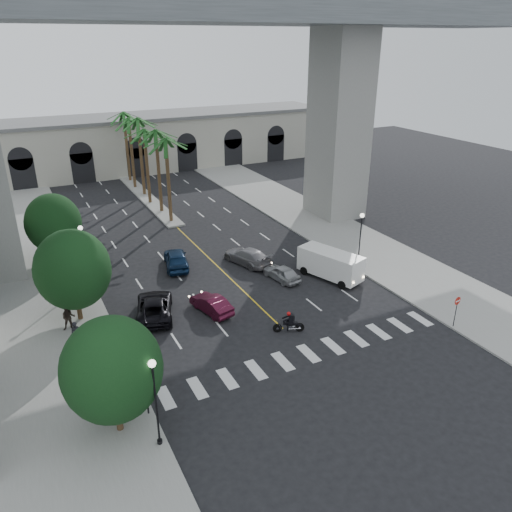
{
  "coord_description": "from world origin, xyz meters",
  "views": [
    {
      "loc": [
        -15.95,
        -25.04,
        19.54
      ],
      "look_at": [
        -0.17,
        6.0,
        4.3
      ],
      "focal_mm": 35.0,
      "sensor_mm": 36.0,
      "label": 1
    }
  ],
  "objects_px": {
    "car_b": "(211,304)",
    "cargo_van": "(331,264)",
    "traffic_signal_near": "(145,379)",
    "pedestrian_a": "(76,334)",
    "do_not_enter_sign": "(457,306)",
    "lamp_post_left_near": "(155,396)",
    "car_d": "(247,256)",
    "car_e": "(176,259)",
    "pedestrian_b": "(69,318)",
    "traffic_signal_far": "(127,342)",
    "motorcycle_rider": "(290,323)",
    "lamp_post_left_far": "(83,250)",
    "car_c": "(154,307)",
    "car_a": "(282,273)",
    "lamp_post_right": "(360,236)"
  },
  "relations": [
    {
      "from": "car_b",
      "to": "cargo_van",
      "type": "xyz_separation_m",
      "value": [
        11.65,
        0.78,
        0.7
      ]
    },
    {
      "from": "traffic_signal_near",
      "to": "car_b",
      "type": "xyz_separation_m",
      "value": [
        7.6,
        9.18,
        -1.83
      ]
    },
    {
      "from": "pedestrian_a",
      "to": "do_not_enter_sign",
      "type": "xyz_separation_m",
      "value": [
        24.98,
        -9.83,
        0.78
      ]
    },
    {
      "from": "lamp_post_left_near",
      "to": "traffic_signal_near",
      "type": "height_order",
      "value": "lamp_post_left_near"
    },
    {
      "from": "car_d",
      "to": "car_e",
      "type": "distance_m",
      "value": 6.6
    },
    {
      "from": "car_b",
      "to": "pedestrian_b",
      "type": "relative_size",
      "value": 2.14
    },
    {
      "from": "traffic_signal_far",
      "to": "pedestrian_a",
      "type": "bearing_deg",
      "value": 117.17
    },
    {
      "from": "lamp_post_left_near",
      "to": "pedestrian_a",
      "type": "xyz_separation_m",
      "value": [
        -2.35,
        11.28,
        -2.15
      ]
    },
    {
      "from": "lamp_post_left_near",
      "to": "motorcycle_rider",
      "type": "xyz_separation_m",
      "value": [
        11.63,
        6.45,
        -2.47
      ]
    },
    {
      "from": "lamp_post_left_far",
      "to": "car_d",
      "type": "bearing_deg",
      "value": -9.65
    },
    {
      "from": "traffic_signal_far",
      "to": "motorcycle_rider",
      "type": "relative_size",
      "value": 1.7
    },
    {
      "from": "car_b",
      "to": "car_c",
      "type": "relative_size",
      "value": 0.72
    },
    {
      "from": "car_b",
      "to": "pedestrian_b",
      "type": "xyz_separation_m",
      "value": [
        -10.2,
        2.07,
        0.43
      ]
    },
    {
      "from": "traffic_signal_far",
      "to": "car_c",
      "type": "height_order",
      "value": "traffic_signal_far"
    },
    {
      "from": "traffic_signal_far",
      "to": "cargo_van",
      "type": "xyz_separation_m",
      "value": [
        19.25,
        5.96,
        -1.13
      ]
    },
    {
      "from": "traffic_signal_near",
      "to": "car_a",
      "type": "height_order",
      "value": "traffic_signal_near"
    },
    {
      "from": "car_a",
      "to": "pedestrian_b",
      "type": "bearing_deg",
      "value": -8.3
    },
    {
      "from": "car_c",
      "to": "traffic_signal_far",
      "type": "bearing_deg",
      "value": 79.73
    },
    {
      "from": "car_c",
      "to": "car_b",
      "type": "bearing_deg",
      "value": 178.7
    },
    {
      "from": "car_a",
      "to": "car_c",
      "type": "relative_size",
      "value": 0.68
    },
    {
      "from": "car_c",
      "to": "traffic_signal_near",
      "type": "bearing_deg",
      "value": 89.41
    },
    {
      "from": "car_a",
      "to": "pedestrian_a",
      "type": "distance_m",
      "value": 17.95
    },
    {
      "from": "lamp_post_right",
      "to": "car_b",
      "type": "height_order",
      "value": "lamp_post_right"
    },
    {
      "from": "lamp_post_left_near",
      "to": "car_d",
      "type": "relative_size",
      "value": 1.02
    },
    {
      "from": "car_a",
      "to": "car_d",
      "type": "bearing_deg",
      "value": -84.15
    },
    {
      "from": "lamp_post_left_far",
      "to": "do_not_enter_sign",
      "type": "bearing_deg",
      "value": -40.83
    },
    {
      "from": "pedestrian_a",
      "to": "lamp_post_right",
      "type": "bearing_deg",
      "value": 2.86
    },
    {
      "from": "car_d",
      "to": "cargo_van",
      "type": "bearing_deg",
      "value": 113.14
    },
    {
      "from": "car_e",
      "to": "car_d",
      "type": "bearing_deg",
      "value": 172.58
    },
    {
      "from": "cargo_van",
      "to": "do_not_enter_sign",
      "type": "height_order",
      "value": "do_not_enter_sign"
    },
    {
      "from": "traffic_signal_near",
      "to": "do_not_enter_sign",
      "type": "distance_m",
      "value": 22.56
    },
    {
      "from": "car_a",
      "to": "pedestrian_a",
      "type": "relative_size",
      "value": 2.11
    },
    {
      "from": "lamp_post_left_near",
      "to": "motorcycle_rider",
      "type": "relative_size",
      "value": 2.5
    },
    {
      "from": "car_e",
      "to": "pedestrian_a",
      "type": "distance_m",
      "value": 14.01
    },
    {
      "from": "lamp_post_right",
      "to": "pedestrian_a",
      "type": "xyz_separation_m",
      "value": [
        -25.15,
        -1.72,
        -2.15
      ]
    },
    {
      "from": "car_a",
      "to": "car_d",
      "type": "relative_size",
      "value": 0.75
    },
    {
      "from": "motorcycle_rider",
      "to": "car_b",
      "type": "distance_m",
      "value": 6.55
    },
    {
      "from": "car_c",
      "to": "pedestrian_a",
      "type": "distance_m",
      "value": 6.23
    },
    {
      "from": "traffic_signal_near",
      "to": "pedestrian_a",
      "type": "xyz_separation_m",
      "value": [
        -2.45,
        8.78,
        -1.44
      ]
    },
    {
      "from": "car_e",
      "to": "traffic_signal_near",
      "type": "bearing_deg",
      "value": 78.97
    },
    {
      "from": "lamp_post_right",
      "to": "car_c",
      "type": "height_order",
      "value": "lamp_post_right"
    },
    {
      "from": "car_d",
      "to": "pedestrian_b",
      "type": "height_order",
      "value": "pedestrian_b"
    },
    {
      "from": "lamp_post_left_near",
      "to": "car_b",
      "type": "height_order",
      "value": "lamp_post_left_near"
    },
    {
      "from": "lamp_post_left_near",
      "to": "traffic_signal_far",
      "type": "distance_m",
      "value": 6.54
    },
    {
      "from": "lamp_post_left_near",
      "to": "do_not_enter_sign",
      "type": "xyz_separation_m",
      "value": [
        22.63,
        1.45,
        -1.36
      ]
    },
    {
      "from": "lamp_post_left_near",
      "to": "traffic_signal_near",
      "type": "xyz_separation_m",
      "value": [
        0.1,
        2.5,
        -0.71
      ]
    },
    {
      "from": "car_a",
      "to": "car_e",
      "type": "xyz_separation_m",
      "value": [
        -7.45,
        6.67,
        0.18
      ]
    },
    {
      "from": "car_c",
      "to": "car_d",
      "type": "height_order",
      "value": "car_c"
    },
    {
      "from": "car_b",
      "to": "car_c",
      "type": "distance_m",
      "value": 4.34
    },
    {
      "from": "car_a",
      "to": "motorcycle_rider",
      "type": "bearing_deg",
      "value": 54.58
    }
  ]
}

